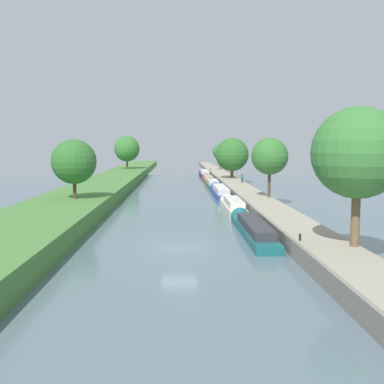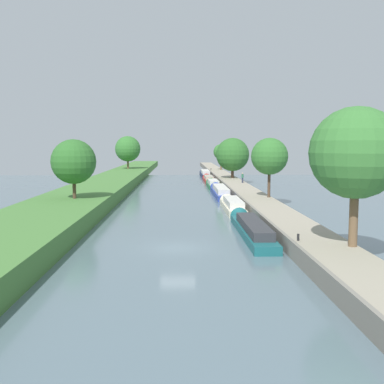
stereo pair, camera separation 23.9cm
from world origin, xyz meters
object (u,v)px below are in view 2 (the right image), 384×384
narrowboat_blue (220,191)px  narrowboat_green (213,184)px  narrowboat_cream (232,205)px  mooring_bollard_far (211,169)px  person_walking (243,177)px  narrowboat_navy (205,174)px  mooring_bollard_near (298,237)px  narrowboat_teal (251,228)px  narrowboat_red (208,179)px

narrowboat_blue → narrowboat_green: 13.41m
narrowboat_cream → mooring_bollard_far: mooring_bollard_far is taller
person_walking → narrowboat_navy: bearing=98.0°
narrowboat_cream → mooring_bollard_far: (1.82, 62.00, 0.77)m
narrowboat_cream → narrowboat_green: size_ratio=1.06×
mooring_bollard_near → mooring_bollard_far: size_ratio=1.00×
narrowboat_cream → narrowboat_teal: bearing=-90.2°
narrowboat_blue → narrowboat_navy: bearing=90.0°
narrowboat_blue → narrowboat_red: 26.38m
narrowboat_teal → narrowboat_cream: narrowboat_cream is taller
narrowboat_teal → narrowboat_navy: size_ratio=1.02×
narrowboat_teal → mooring_bollard_near: mooring_bollard_near is taller
mooring_bollard_near → narrowboat_green: bearing=92.2°
narrowboat_navy → person_walking: 31.95m
narrowboat_red → mooring_bollard_far: (1.92, 20.23, 0.88)m
narrowboat_green → person_walking: size_ratio=6.55×
narrowboat_green → mooring_bollard_near: size_ratio=24.16×
narrowboat_teal → narrowboat_navy: bearing=90.0°
narrowboat_cream → narrowboat_red: bearing=90.1°
narrowboat_green → person_walking: person_walking is taller
narrowboat_blue → person_walking: bearing=62.6°
narrowboat_cream → person_walking: size_ratio=6.95×
narrowboat_navy → person_walking: bearing=-82.0°
narrowboat_teal → narrowboat_red: size_ratio=1.22×
mooring_bollard_far → mooring_bollard_near: bearing=-90.0°
mooring_bollard_near → mooring_bollard_far: (0.00, 83.89, 0.00)m
narrowboat_teal → narrowboat_red: (-0.05, 55.76, -0.07)m
narrowboat_teal → narrowboat_blue: bearing=90.0°
mooring_bollard_far → narrowboat_cream: bearing=-91.7°
person_walking → mooring_bollard_near: 45.97m
narrowboat_green → mooring_bollard_far: mooring_bollard_far is taller
narrowboat_blue → mooring_bollard_near: mooring_bollard_near is taller
narrowboat_navy → mooring_bollard_near: (1.84, -77.49, 0.71)m
narrowboat_cream → narrowboat_blue: bearing=90.1°
narrowboat_navy → mooring_bollard_far: mooring_bollard_far is taller
narrowboat_green → mooring_bollard_near: mooring_bollard_near is taller
narrowboat_green → narrowboat_teal: bearing=-89.9°
narrowboat_teal → mooring_bollard_near: size_ratio=33.40×
narrowboat_blue → mooring_bollard_near: size_ratio=35.48×
narrowboat_navy → narrowboat_teal: bearing=-90.0°
narrowboat_green → person_walking: 6.78m
narrowboat_cream → mooring_bollard_far: 62.04m
narrowboat_teal → narrowboat_cream: bearing=89.8°
narrowboat_cream → mooring_bollard_near: 21.97m
person_walking → mooring_bollard_far: 38.09m
narrowboat_red → narrowboat_cream: bearing=-89.9°
person_walking → mooring_bollard_near: size_ratio=3.69×
narrowboat_red → narrowboat_blue: bearing=-89.9°
narrowboat_teal → narrowboat_red: bearing=90.1°
narrowboat_green → narrowboat_navy: size_ratio=0.74×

